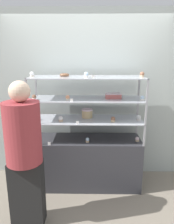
% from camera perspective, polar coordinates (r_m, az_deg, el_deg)
% --- Properties ---
extents(ground_plane, '(20.00, 20.00, 0.00)m').
position_cam_1_polar(ground_plane, '(3.55, 0.00, -18.18)').
color(ground_plane, gray).
extents(back_wall, '(8.00, 0.05, 2.60)m').
position_cam_1_polar(back_wall, '(3.45, 0.12, 4.21)').
color(back_wall, '#A8B2AD').
rests_on(back_wall, ground_plane).
extents(display_base, '(1.56, 0.53, 0.74)m').
position_cam_1_polar(display_base, '(3.36, 0.00, -12.88)').
color(display_base, '#333338').
rests_on(display_base, ground_plane).
extents(display_riser_lower, '(1.56, 0.53, 0.30)m').
position_cam_1_polar(display_riser_lower, '(3.12, 0.00, -2.14)').
color(display_riser_lower, '#99999E').
rests_on(display_riser_lower, display_base).
extents(display_riser_middle, '(1.56, 0.53, 0.30)m').
position_cam_1_polar(display_riser_middle, '(3.04, 0.00, 3.27)').
color(display_riser_middle, '#99999E').
rests_on(display_riser_middle, display_riser_lower).
extents(display_riser_upper, '(1.56, 0.53, 0.30)m').
position_cam_1_polar(display_riser_upper, '(3.00, 0.00, 8.90)').
color(display_riser_upper, '#99999E').
rests_on(display_riser_upper, display_riser_middle).
extents(layer_cake_centerpiece, '(0.16, 0.16, 0.13)m').
position_cam_1_polar(layer_cake_centerpiece, '(3.18, 0.02, -0.32)').
color(layer_cake_centerpiece, '#DBBC84').
rests_on(layer_cake_centerpiece, display_riser_lower).
extents(sheet_cake_frosted, '(0.22, 0.15, 0.07)m').
position_cam_1_polar(sheet_cake_frosted, '(3.07, 6.87, 4.25)').
color(sheet_cake_frosted, '#C66660').
rests_on(sheet_cake_frosted, display_riser_middle).
extents(cupcake_0, '(0.05, 0.05, 0.07)m').
position_cam_1_polar(cupcake_0, '(3.23, -13.14, -6.69)').
color(cupcake_0, beige).
rests_on(cupcake_0, display_base).
extents(cupcake_1, '(0.05, 0.05, 0.07)m').
position_cam_1_polar(cupcake_1, '(3.09, 0.13, -7.29)').
color(cupcake_1, '#CCB28C').
rests_on(cupcake_1, display_base).
extents(cupcake_2, '(0.05, 0.05, 0.07)m').
position_cam_1_polar(cupcake_2, '(3.19, 12.97, -6.94)').
color(cupcake_2, '#CCB28C').
rests_on(cupcake_2, display_base).
extents(price_tag_0, '(0.04, 0.00, 0.04)m').
position_cam_1_polar(price_tag_0, '(3.03, -9.87, -8.15)').
color(price_tag_0, white).
rests_on(price_tag_0, display_base).
extents(cupcake_3, '(0.06, 0.06, 0.08)m').
position_cam_1_polar(cupcake_3, '(3.14, -13.02, -1.42)').
color(cupcake_3, white).
rests_on(cupcake_3, display_riser_lower).
extents(cupcake_4, '(0.06, 0.06, 0.08)m').
position_cam_1_polar(cupcake_4, '(3.02, -6.85, -1.79)').
color(cupcake_4, '#CCB28C').
rests_on(cupcake_4, display_riser_lower).
extents(cupcake_5, '(0.06, 0.06, 0.08)m').
position_cam_1_polar(cupcake_5, '(2.99, 6.83, -1.93)').
color(cupcake_5, '#CCB28C').
rests_on(cupcake_5, display_riser_lower).
extents(cupcake_6, '(0.06, 0.06, 0.08)m').
position_cam_1_polar(cupcake_6, '(3.13, 13.36, -1.51)').
color(cupcake_6, white).
rests_on(cupcake_6, display_riser_lower).
extents(price_tag_1, '(0.04, 0.00, 0.04)m').
position_cam_1_polar(price_tag_1, '(2.88, -2.54, -2.81)').
color(price_tag_1, white).
rests_on(price_tag_1, display_riser_lower).
extents(cupcake_7, '(0.06, 0.06, 0.07)m').
position_cam_1_polar(cupcake_7, '(3.04, -13.64, 3.78)').
color(cupcake_7, beige).
rests_on(cupcake_7, display_riser_middle).
extents(cupcake_8, '(0.06, 0.06, 0.07)m').
position_cam_1_polar(cupcake_8, '(2.92, -5.06, 3.71)').
color(cupcake_8, beige).
rests_on(cupcake_8, display_riser_middle).
extents(cupcake_9, '(0.06, 0.06, 0.07)m').
position_cam_1_polar(cupcake_9, '(2.97, 14.26, 3.51)').
color(cupcake_9, white).
rests_on(cupcake_9, display_riser_middle).
extents(price_tag_2, '(0.04, 0.00, 0.04)m').
position_cam_1_polar(price_tag_2, '(2.81, -4.05, 3.06)').
color(price_tag_2, white).
rests_on(price_tag_2, display_riser_middle).
extents(cupcake_10, '(0.06, 0.06, 0.07)m').
position_cam_1_polar(cupcake_10, '(3.03, -14.21, 9.47)').
color(cupcake_10, beige).
rests_on(cupcake_10, display_riser_upper).
extents(cupcake_11, '(0.06, 0.06, 0.07)m').
position_cam_1_polar(cupcake_11, '(2.88, -0.20, 9.67)').
color(cupcake_11, white).
rests_on(cupcake_11, display_riser_upper).
extents(cupcake_12, '(0.06, 0.06, 0.07)m').
position_cam_1_polar(cupcake_12, '(3.01, 14.20, 9.45)').
color(cupcake_12, '#CCB28C').
rests_on(cupcake_12, display_riser_upper).
extents(price_tag_3, '(0.04, 0.00, 0.04)m').
position_cam_1_polar(price_tag_3, '(2.75, 1.61, 9.17)').
color(price_tag_3, white).
rests_on(price_tag_3, display_riser_upper).
extents(donut_glazed, '(0.13, 0.13, 0.04)m').
position_cam_1_polar(donut_glazed, '(3.08, -5.91, 9.61)').
color(donut_glazed, brown).
rests_on(donut_glazed, display_riser_upper).
extents(customer_figure, '(0.39, 0.39, 1.68)m').
position_cam_1_polar(customer_figure, '(2.52, -16.08, -10.04)').
color(customer_figure, black).
rests_on(customer_figure, ground_plane).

